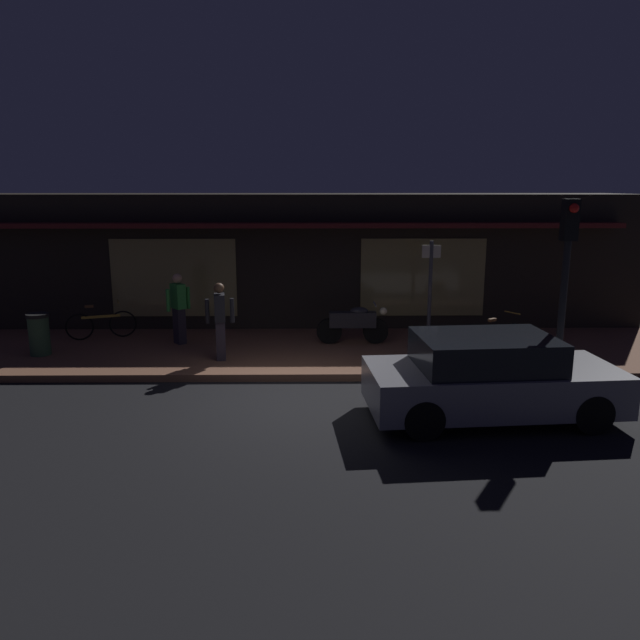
% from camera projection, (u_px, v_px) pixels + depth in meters
% --- Properties ---
extents(ground_plane, '(60.00, 60.00, 0.00)m').
position_uv_depth(ground_plane, '(293.00, 399.00, 11.21)').
color(ground_plane, black).
extents(sidewalk_slab, '(18.00, 4.00, 0.15)m').
position_uv_depth(sidewalk_slab, '(297.00, 352.00, 14.12)').
color(sidewalk_slab, brown).
rests_on(sidewalk_slab, ground_plane).
extents(storefront_building, '(18.00, 3.30, 3.60)m').
position_uv_depth(storefront_building, '(300.00, 259.00, 17.06)').
color(storefront_building, black).
rests_on(storefront_building, ground_plane).
extents(motorcycle, '(1.70, 0.55, 0.97)m').
position_uv_depth(motorcycle, '(354.00, 323.00, 14.45)').
color(motorcycle, black).
rests_on(motorcycle, sidewalk_slab).
extents(bicycle_parked, '(1.40, 0.96, 0.91)m').
position_uv_depth(bicycle_parked, '(498.00, 339.00, 13.51)').
color(bicycle_parked, black).
rests_on(bicycle_parked, sidewalk_slab).
extents(bicycle_extra, '(1.58, 0.64, 0.91)m').
position_uv_depth(bicycle_extra, '(101.00, 324.00, 14.94)').
color(bicycle_extra, black).
rests_on(bicycle_extra, sidewalk_slab).
extents(person_photographer, '(0.53, 0.46, 1.67)m').
position_uv_depth(person_photographer, '(179.00, 307.00, 14.38)').
color(person_photographer, '#28232D').
rests_on(person_photographer, sidewalk_slab).
extents(person_bystander, '(0.62, 0.41, 1.67)m').
position_uv_depth(person_bystander, '(220.00, 320.00, 13.02)').
color(person_bystander, '#28232D').
rests_on(person_bystander, sidewalk_slab).
extents(sign_post, '(0.44, 0.09, 2.40)m').
position_uv_depth(sign_post, '(430.00, 285.00, 14.58)').
color(sign_post, '#47474C').
rests_on(sign_post, sidewalk_slab).
extents(trash_bin, '(0.48, 0.48, 0.93)m').
position_uv_depth(trash_bin, '(39.00, 334.00, 13.49)').
color(trash_bin, '#2D4C33').
rests_on(trash_bin, sidewalk_slab).
extents(traffic_light_pole, '(0.24, 0.33, 3.60)m').
position_uv_depth(traffic_light_pole, '(566.00, 265.00, 10.49)').
color(traffic_light_pole, black).
rests_on(traffic_light_pole, ground_plane).
extents(parked_car_near, '(4.23, 2.08, 1.42)m').
position_uv_depth(parked_car_near, '(490.00, 378.00, 10.15)').
color(parked_car_near, black).
rests_on(parked_car_near, ground_plane).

